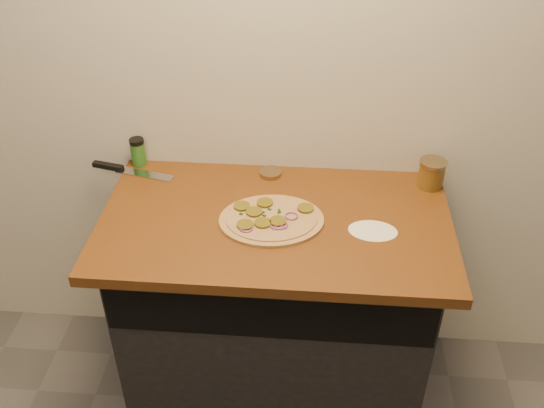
# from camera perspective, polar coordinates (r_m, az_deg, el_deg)

# --- Properties ---
(cabinet) EXTENTS (1.10, 0.60, 0.86)m
(cabinet) POSITION_cam_1_polar(r_m,az_deg,el_deg) (2.40, 0.33, -9.85)
(cabinet) COLOR black
(cabinet) RESTS_ON ground
(countertop) EXTENTS (1.20, 0.70, 0.04)m
(countertop) POSITION_cam_1_polar(r_m,az_deg,el_deg) (2.08, 0.31, -1.73)
(countertop) COLOR brown
(countertop) RESTS_ON cabinet
(pizza) EXTENTS (0.39, 0.39, 0.02)m
(pizza) POSITION_cam_1_polar(r_m,az_deg,el_deg) (2.04, -0.11, -1.44)
(pizza) COLOR tan
(pizza) RESTS_ON countertop
(chefs_knife) EXTENTS (0.33, 0.11, 0.02)m
(chefs_knife) POSITION_cam_1_polar(r_m,az_deg,el_deg) (2.37, -13.65, 3.14)
(chefs_knife) COLOR #B7BAC1
(chefs_knife) RESTS_ON countertop
(mason_jar_lid) EXTENTS (0.11, 0.11, 0.02)m
(mason_jar_lid) POSITION_cam_1_polar(r_m,az_deg,el_deg) (2.28, -0.14, 2.94)
(mason_jar_lid) COLOR #9B815A
(mason_jar_lid) RESTS_ON countertop
(salsa_jar) EXTENTS (0.10, 0.10, 0.11)m
(salsa_jar) POSITION_cam_1_polar(r_m,az_deg,el_deg) (2.27, 14.78, 2.80)
(salsa_jar) COLOR maroon
(salsa_jar) RESTS_ON countertop
(spice_shaker) EXTENTS (0.06, 0.06, 0.11)m
(spice_shaker) POSITION_cam_1_polar(r_m,az_deg,el_deg) (2.38, -12.50, 4.82)
(spice_shaker) COLOR #29641F
(spice_shaker) RESTS_ON countertop
(flour_spill) EXTENTS (0.17, 0.17, 0.00)m
(flour_spill) POSITION_cam_1_polar(r_m,az_deg,el_deg) (2.04, 9.47, -2.51)
(flour_spill) COLOR white
(flour_spill) RESTS_ON countertop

